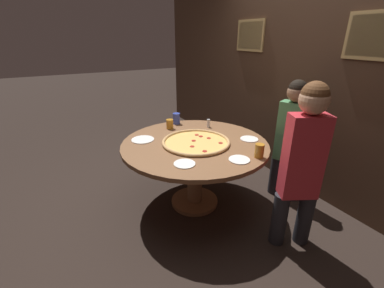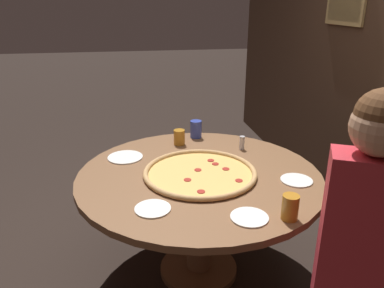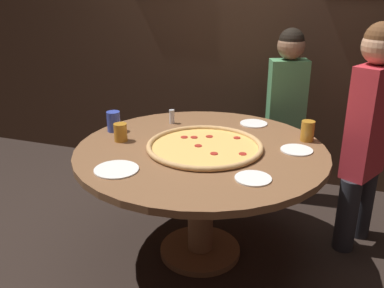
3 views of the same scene
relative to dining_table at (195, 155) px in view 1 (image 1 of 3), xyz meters
name	(u,v)px [view 1 (image 1 of 3)]	position (x,y,z in m)	size (l,w,h in m)	color
ground_plane	(195,202)	(0.00, 0.00, -0.60)	(24.00, 24.00, 0.00)	black
back_wall	(295,77)	(0.00, 1.35, 0.70)	(6.40, 0.08, 2.60)	#3D281C
dining_table	(195,155)	(0.00, 0.00, 0.00)	(1.50, 1.50, 0.74)	brown
giant_pizza	(196,142)	(0.02, 0.00, 0.15)	(0.69, 0.69, 0.03)	#EAB75B
drink_cup_by_shaker	(176,119)	(-0.64, 0.10, 0.21)	(0.09, 0.09, 0.13)	#384CB7
drink_cup_far_right	(259,151)	(0.58, 0.33, 0.20)	(0.08, 0.08, 0.13)	#BC7A23
drink_cup_near_right	(170,124)	(-0.51, -0.05, 0.20)	(0.08, 0.08, 0.11)	#BC7A23
white_plate_near_front	(239,160)	(0.54, 0.14, 0.14)	(0.19, 0.19, 0.01)	white
white_plate_far_back	(143,140)	(-0.32, -0.45, 0.14)	(0.24, 0.24, 0.01)	white
white_plate_beside_cup	(185,164)	(0.38, -0.32, 0.14)	(0.19, 0.19, 0.01)	white
white_plate_right_side	(249,139)	(0.21, 0.54, 0.14)	(0.19, 0.19, 0.01)	white
condiment_shaker	(208,123)	(-0.34, 0.37, 0.19)	(0.04, 0.04, 0.10)	silver
diner_side_right	(303,161)	(0.93, 0.47, 0.23)	(0.28, 0.38, 1.46)	#232328
diner_side_left	(290,135)	(0.37, 0.98, 0.17)	(0.36, 0.24, 1.35)	#232328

